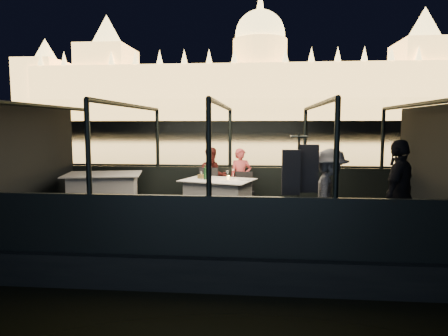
# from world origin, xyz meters

# --- Properties ---
(river_water) EXTENTS (500.00, 500.00, 0.00)m
(river_water) POSITION_xyz_m (0.00, 80.00, 0.00)
(river_water) COLOR black
(river_water) RESTS_ON ground
(boat_hull) EXTENTS (8.60, 4.40, 1.00)m
(boat_hull) POSITION_xyz_m (0.00, 0.00, 0.00)
(boat_hull) COLOR black
(boat_hull) RESTS_ON river_water
(boat_deck) EXTENTS (8.00, 4.00, 0.04)m
(boat_deck) POSITION_xyz_m (0.00, 0.00, 0.48)
(boat_deck) COLOR black
(boat_deck) RESTS_ON boat_hull
(gunwale_port) EXTENTS (8.00, 0.08, 0.90)m
(gunwale_port) POSITION_xyz_m (0.00, 2.00, 0.95)
(gunwale_port) COLOR black
(gunwale_port) RESTS_ON boat_deck
(gunwale_starboard) EXTENTS (8.00, 0.08, 0.90)m
(gunwale_starboard) POSITION_xyz_m (0.00, -2.00, 0.95)
(gunwale_starboard) COLOR black
(gunwale_starboard) RESTS_ON boat_deck
(cabin_glass_port) EXTENTS (8.00, 0.02, 1.40)m
(cabin_glass_port) POSITION_xyz_m (0.00, 2.00, 2.10)
(cabin_glass_port) COLOR #99B2B2
(cabin_glass_port) RESTS_ON gunwale_port
(cabin_glass_starboard) EXTENTS (8.00, 0.02, 1.40)m
(cabin_glass_starboard) POSITION_xyz_m (0.00, -2.00, 2.10)
(cabin_glass_starboard) COLOR #99B2B2
(cabin_glass_starboard) RESTS_ON gunwale_starboard
(cabin_roof_glass) EXTENTS (8.00, 4.00, 0.02)m
(cabin_roof_glass) POSITION_xyz_m (0.00, 0.00, 2.80)
(cabin_roof_glass) COLOR #99B2B2
(cabin_roof_glass) RESTS_ON boat_deck
(end_wall_fore) EXTENTS (0.02, 4.00, 2.30)m
(end_wall_fore) POSITION_xyz_m (-4.00, 0.00, 1.65)
(end_wall_fore) COLOR black
(end_wall_fore) RESTS_ON boat_deck
(end_wall_aft) EXTENTS (0.02, 4.00, 2.30)m
(end_wall_aft) POSITION_xyz_m (4.00, 0.00, 1.65)
(end_wall_aft) COLOR black
(end_wall_aft) RESTS_ON boat_deck
(canopy_ribs) EXTENTS (8.00, 4.00, 2.30)m
(canopy_ribs) POSITION_xyz_m (0.00, 0.00, 1.65)
(canopy_ribs) COLOR black
(canopy_ribs) RESTS_ON boat_deck
(embankment) EXTENTS (400.00, 140.00, 6.00)m
(embankment) POSITION_xyz_m (0.00, 210.00, 1.00)
(embankment) COLOR #423D33
(embankment) RESTS_ON ground
(parliament_building) EXTENTS (220.00, 32.00, 60.00)m
(parliament_building) POSITION_xyz_m (0.00, 175.00, 29.00)
(parliament_building) COLOR #F2D18C
(parliament_building) RESTS_ON embankment
(dining_table_central) EXTENTS (1.70, 1.44, 0.77)m
(dining_table_central) POSITION_xyz_m (-0.16, 0.73, 0.89)
(dining_table_central) COLOR silver
(dining_table_central) RESTS_ON boat_deck
(dining_table_aft) EXTENTS (1.84, 1.51, 0.86)m
(dining_table_aft) POSITION_xyz_m (-2.73, 0.80, 0.89)
(dining_table_aft) COLOR silver
(dining_table_aft) RESTS_ON boat_deck
(chair_port_left) EXTENTS (0.49, 0.49, 0.94)m
(chair_port_left) POSITION_xyz_m (-0.45, 1.18, 0.95)
(chair_port_left) COLOR black
(chair_port_left) RESTS_ON boat_deck
(chair_port_right) EXTENTS (0.46, 0.46, 0.86)m
(chair_port_right) POSITION_xyz_m (0.38, 1.18, 0.95)
(chair_port_right) COLOR black
(chair_port_right) RESTS_ON boat_deck
(coat_stand) EXTENTS (0.60, 0.53, 1.80)m
(coat_stand) POSITION_xyz_m (1.33, -1.43, 1.40)
(coat_stand) COLOR black
(coat_stand) RESTS_ON boat_deck
(person_woman_coral) EXTENTS (0.55, 0.41, 1.39)m
(person_woman_coral) POSITION_xyz_m (0.29, 1.57, 1.25)
(person_woman_coral) COLOR #CA494A
(person_woman_coral) RESTS_ON boat_deck
(person_man_maroon) EXTENTS (0.77, 0.66, 1.40)m
(person_man_maroon) POSITION_xyz_m (-0.38, 1.53, 1.25)
(person_man_maroon) COLOR #451513
(person_man_maroon) RESTS_ON boat_deck
(passenger_stripe) EXTENTS (0.72, 1.09, 1.56)m
(passenger_stripe) POSITION_xyz_m (1.85, -1.25, 1.35)
(passenger_stripe) COLOR silver
(passenger_stripe) RESTS_ON boat_deck
(passenger_dark) EXTENTS (0.92, 1.07, 1.72)m
(passenger_dark) POSITION_xyz_m (2.88, -1.37, 1.35)
(passenger_dark) COLOR black
(passenger_dark) RESTS_ON boat_deck
(wine_bottle) EXTENTS (0.07, 0.07, 0.31)m
(wine_bottle) POSITION_xyz_m (-0.43, 0.70, 1.42)
(wine_bottle) COLOR #163D1F
(wine_bottle) RESTS_ON dining_table_central
(bread_basket) EXTENTS (0.26, 0.26, 0.08)m
(bread_basket) POSITION_xyz_m (-0.53, 0.90, 1.31)
(bread_basket) COLOR olive
(bread_basket) RESTS_ON dining_table_central
(amber_candle) EXTENTS (0.06, 0.06, 0.08)m
(amber_candle) POSITION_xyz_m (0.06, 0.75, 1.31)
(amber_candle) COLOR #FFB43F
(amber_candle) RESTS_ON dining_table_central
(plate_near) EXTENTS (0.24, 0.24, 0.02)m
(plate_near) POSITION_xyz_m (0.40, 0.69, 1.27)
(plate_near) COLOR silver
(plate_near) RESTS_ON dining_table_central
(plate_far) EXTENTS (0.26, 0.26, 0.01)m
(plate_far) POSITION_xyz_m (-0.42, 0.96, 1.27)
(plate_far) COLOR white
(plate_far) RESTS_ON dining_table_central
(wine_glass_white) EXTENTS (0.06, 0.06, 0.17)m
(wine_glass_white) POSITION_xyz_m (-0.51, 0.70, 1.36)
(wine_glass_white) COLOR silver
(wine_glass_white) RESTS_ON dining_table_central
(wine_glass_red) EXTENTS (0.08, 0.08, 0.20)m
(wine_glass_red) POSITION_xyz_m (0.16, 0.90, 1.36)
(wine_glass_red) COLOR white
(wine_glass_red) RESTS_ON dining_table_central
(wine_glass_empty) EXTENTS (0.09, 0.09, 0.21)m
(wine_glass_empty) POSITION_xyz_m (0.05, 0.61, 1.36)
(wine_glass_empty) COLOR silver
(wine_glass_empty) RESTS_ON dining_table_central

